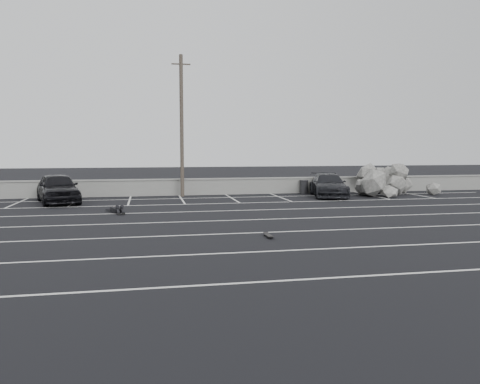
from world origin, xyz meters
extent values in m
plane|color=black|center=(0.00, 0.00, 0.00)|extent=(120.00, 120.00, 0.00)
cube|color=gray|center=(0.00, 14.00, 0.50)|extent=(50.00, 0.35, 1.00)
cube|color=gray|center=(0.00, 14.00, 1.02)|extent=(50.00, 0.45, 0.08)
cube|color=silver|center=(0.00, -6.00, 0.00)|extent=(36.00, 0.10, 0.01)
cube|color=silver|center=(0.00, -3.00, 0.00)|extent=(36.00, 0.10, 0.01)
cube|color=silver|center=(0.00, 0.00, 0.00)|extent=(36.00, 0.10, 0.01)
cube|color=silver|center=(0.00, 3.00, 0.00)|extent=(36.00, 0.10, 0.01)
cube|color=silver|center=(0.00, 6.00, 0.00)|extent=(36.00, 0.10, 0.01)
cube|color=silver|center=(0.00, 9.00, 0.00)|extent=(36.00, 0.10, 0.01)
cube|color=silver|center=(0.00, 12.00, 0.00)|extent=(36.00, 0.10, 0.01)
cube|color=silver|center=(-11.00, 11.50, 0.00)|extent=(0.10, 5.00, 0.01)
cube|color=silver|center=(-8.00, 11.50, 0.00)|extent=(0.10, 5.00, 0.01)
cube|color=silver|center=(-5.00, 11.50, 0.00)|extent=(0.10, 5.00, 0.01)
cube|color=silver|center=(-2.00, 11.50, 0.00)|extent=(0.10, 5.00, 0.01)
cube|color=silver|center=(1.00, 11.50, 0.00)|extent=(0.10, 5.00, 0.01)
cube|color=silver|center=(4.00, 11.50, 0.00)|extent=(0.10, 5.00, 0.01)
cube|color=silver|center=(7.00, 11.50, 0.00)|extent=(0.10, 5.00, 0.01)
cube|color=silver|center=(10.00, 11.50, 0.00)|extent=(0.10, 5.00, 0.01)
cube|color=silver|center=(13.00, 11.50, 0.00)|extent=(0.10, 5.00, 0.01)
imported|color=black|center=(-8.81, 11.09, 0.82)|extent=(3.25, 5.17, 1.64)
imported|color=black|center=(7.08, 11.40, 0.71)|extent=(3.06, 5.20, 1.41)
cylinder|color=#4C4238|center=(-1.83, 13.20, 4.33)|extent=(0.23, 0.23, 8.67)
cube|color=#4C4238|center=(-1.83, 13.20, 8.09)|extent=(1.16, 0.08, 0.08)
cylinder|color=#27272A|center=(6.25, 13.60, 0.42)|extent=(0.67, 0.67, 0.84)
cylinder|color=#27272A|center=(6.25, 13.60, 0.86)|extent=(0.74, 0.74, 0.05)
cube|color=black|center=(-0.01, -0.91, 0.07)|extent=(0.18, 0.68, 0.02)
cube|color=#27272A|center=(-0.01, -0.68, 0.04)|extent=(0.14, 0.04, 0.04)
cube|color=#27272A|center=(-0.01, -1.14, 0.04)|extent=(0.14, 0.04, 0.04)
cylinder|color=black|center=(-0.09, -0.68, 0.02)|extent=(0.03, 0.05, 0.05)
cylinder|color=black|center=(0.07, -0.68, 0.02)|extent=(0.03, 0.05, 0.05)
cylinder|color=black|center=(-0.10, -1.14, 0.02)|extent=(0.03, 0.05, 0.05)
cylinder|color=black|center=(0.07, -1.14, 0.02)|extent=(0.03, 0.05, 0.05)
camera|label=1|loc=(-4.00, -15.93, 2.98)|focal=35.00mm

